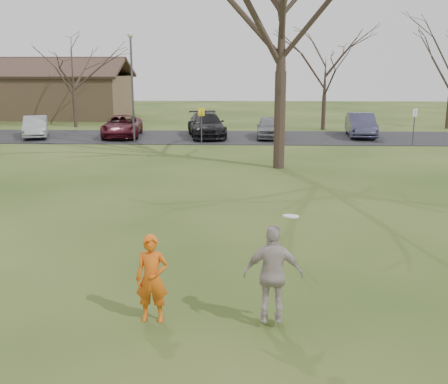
{
  "coord_description": "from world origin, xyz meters",
  "views": [
    {
      "loc": [
        0.49,
        -8.42,
        4.47
      ],
      "look_at": [
        0.0,
        4.0,
        1.5
      ],
      "focal_mm": 42.75,
      "sensor_mm": 36.0,
      "label": 1
    }
  ],
  "objects_px": {
    "car_3": "(206,125)",
    "car_5": "(361,125)",
    "car_4": "(269,127)",
    "building": "(11,95)",
    "car_2": "(122,126)",
    "catching_play": "(273,274)",
    "player_defender": "(152,279)",
    "lamp_post": "(132,74)",
    "big_tree": "(282,2)",
    "car_1": "(36,127)"
  },
  "relations": [
    {
      "from": "car_5",
      "to": "lamp_post",
      "type": "bearing_deg",
      "value": -163.31
    },
    {
      "from": "car_1",
      "to": "car_5",
      "type": "bearing_deg",
      "value": -15.72
    },
    {
      "from": "player_defender",
      "to": "car_2",
      "type": "height_order",
      "value": "player_defender"
    },
    {
      "from": "building",
      "to": "car_5",
      "type": "bearing_deg",
      "value": -24.19
    },
    {
      "from": "car_1",
      "to": "car_5",
      "type": "height_order",
      "value": "car_5"
    },
    {
      "from": "car_3",
      "to": "big_tree",
      "type": "bearing_deg",
      "value": -78.93
    },
    {
      "from": "car_2",
      "to": "building",
      "type": "relative_size",
      "value": 0.23
    },
    {
      "from": "car_3",
      "to": "lamp_post",
      "type": "xyz_separation_m",
      "value": [
        -4.06,
        -2.5,
        3.18
      ]
    },
    {
      "from": "car_3",
      "to": "car_1",
      "type": "bearing_deg",
      "value": 172.17
    },
    {
      "from": "car_2",
      "to": "big_tree",
      "type": "xyz_separation_m",
      "value": [
        9.23,
        -9.84,
        6.29
      ]
    },
    {
      "from": "player_defender",
      "to": "car_2",
      "type": "xyz_separation_m",
      "value": [
        -6.11,
        24.53,
        -0.09
      ]
    },
    {
      "from": "player_defender",
      "to": "lamp_post",
      "type": "distance_m",
      "value": 22.94
    },
    {
      "from": "building",
      "to": "lamp_post",
      "type": "xyz_separation_m",
      "value": [
        14.0,
        -15.5,
        2.04
      ]
    },
    {
      "from": "car_2",
      "to": "car_4",
      "type": "height_order",
      "value": "car_2"
    },
    {
      "from": "car_4",
      "to": "building",
      "type": "relative_size",
      "value": 0.19
    },
    {
      "from": "building",
      "to": "big_tree",
      "type": "height_order",
      "value": "big_tree"
    },
    {
      "from": "car_4",
      "to": "building",
      "type": "distance_m",
      "value": 25.75
    },
    {
      "from": "car_3",
      "to": "car_5",
      "type": "xyz_separation_m",
      "value": [
        9.73,
        0.51,
        -0.01
      ]
    },
    {
      "from": "car_5",
      "to": "big_tree",
      "type": "distance_m",
      "value": 13.52
    },
    {
      "from": "car_1",
      "to": "car_3",
      "type": "relative_size",
      "value": 0.77
    },
    {
      "from": "car_1",
      "to": "car_3",
      "type": "xyz_separation_m",
      "value": [
        10.7,
        0.48,
        0.09
      ]
    },
    {
      "from": "car_1",
      "to": "car_4",
      "type": "distance_m",
      "value": 14.64
    },
    {
      "from": "car_3",
      "to": "car_2",
      "type": "bearing_deg",
      "value": 171.32
    },
    {
      "from": "car_2",
      "to": "big_tree",
      "type": "bearing_deg",
      "value": -52.88
    },
    {
      "from": "building",
      "to": "car_1",
      "type": "bearing_deg",
      "value": -61.35
    },
    {
      "from": "player_defender",
      "to": "building",
      "type": "bearing_deg",
      "value": 116.6
    },
    {
      "from": "car_3",
      "to": "building",
      "type": "bearing_deg",
      "value": 133.85
    },
    {
      "from": "catching_play",
      "to": "player_defender",
      "type": "bearing_deg",
      "value": 175.49
    },
    {
      "from": "car_4",
      "to": "lamp_post",
      "type": "distance_m",
      "value": 8.92
    },
    {
      "from": "player_defender",
      "to": "lamp_post",
      "type": "height_order",
      "value": "lamp_post"
    },
    {
      "from": "player_defender",
      "to": "car_5",
      "type": "bearing_deg",
      "value": 70.51
    },
    {
      "from": "car_4",
      "to": "building",
      "type": "bearing_deg",
      "value": 150.48
    },
    {
      "from": "car_1",
      "to": "big_tree",
      "type": "bearing_deg",
      "value": -51.54
    },
    {
      "from": "car_3",
      "to": "catching_play",
      "type": "distance_m",
      "value": 25.03
    },
    {
      "from": "building",
      "to": "car_2",
      "type": "bearing_deg",
      "value": -45.87
    },
    {
      "from": "player_defender",
      "to": "car_4",
      "type": "distance_m",
      "value": 24.58
    },
    {
      "from": "car_2",
      "to": "big_tree",
      "type": "relative_size",
      "value": 0.34
    },
    {
      "from": "car_2",
      "to": "car_5",
      "type": "relative_size",
      "value": 1.07
    },
    {
      "from": "car_3",
      "to": "building",
      "type": "height_order",
      "value": "building"
    },
    {
      "from": "car_4",
      "to": "car_5",
      "type": "xyz_separation_m",
      "value": [
        5.79,
        0.82,
        0.07
      ]
    },
    {
      "from": "car_3",
      "to": "car_5",
      "type": "bearing_deg",
      "value": -7.4
    },
    {
      "from": "car_2",
      "to": "catching_play",
      "type": "height_order",
      "value": "catching_play"
    },
    {
      "from": "car_3",
      "to": "catching_play",
      "type": "xyz_separation_m",
      "value": [
        2.94,
        -24.86,
        0.2
      ]
    },
    {
      "from": "player_defender",
      "to": "lamp_post",
      "type": "bearing_deg",
      "value": 102.39
    },
    {
      "from": "car_5",
      "to": "car_4",
      "type": "bearing_deg",
      "value": -167.54
    },
    {
      "from": "car_1",
      "to": "car_4",
      "type": "bearing_deg",
      "value": -17.83
    },
    {
      "from": "car_4",
      "to": "lamp_post",
      "type": "relative_size",
      "value": 0.62
    },
    {
      "from": "lamp_post",
      "to": "car_2",
      "type": "bearing_deg",
      "value": 117.78
    },
    {
      "from": "big_tree",
      "to": "car_3",
      "type": "bearing_deg",
      "value": 111.48
    },
    {
      "from": "car_4",
      "to": "car_1",
      "type": "bearing_deg",
      "value": -177.69
    }
  ]
}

